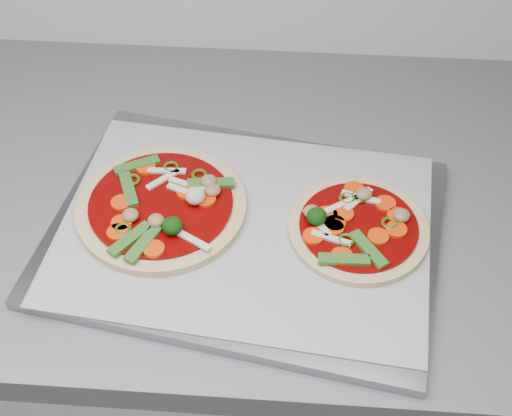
{
  "coord_description": "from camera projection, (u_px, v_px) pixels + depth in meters",
  "views": [
    {
      "loc": [
        -0.2,
        0.66,
        1.55
      ],
      "look_at": [
        -0.24,
        1.23,
        0.93
      ],
      "focal_mm": 50.0,
      "sensor_mm": 36.0,
      "label": 1
    }
  ],
  "objects": [
    {
      "name": "parchment",
      "position": [
        245.0,
        226.0,
        0.85
      ],
      "size": [
        0.47,
        0.36,
        0.0
      ],
      "primitive_type": "cube",
      "rotation": [
        0.0,
        0.0,
        -0.11
      ],
      "color": "#A2A2A7",
      "rests_on": "baking_tray"
    },
    {
      "name": "countertop",
      "position": [
        446.0,
        206.0,
        0.92
      ],
      "size": [
        3.6,
        0.6,
        0.04
      ],
      "primitive_type": "cube",
      "color": "#5B5B63",
      "rests_on": "base_cabinet"
    },
    {
      "name": "pizza_right",
      "position": [
        357.0,
        227.0,
        0.84
      ],
      "size": [
        0.21,
        0.21,
        0.03
      ],
      "rotation": [
        0.0,
        0.0,
        -0.34
      ],
      "color": "tan",
      "rests_on": "parchment"
    },
    {
      "name": "pizza_left",
      "position": [
        162.0,
        206.0,
        0.86
      ],
      "size": [
        0.21,
        0.21,
        0.03
      ],
      "rotation": [
        0.0,
        0.0,
        0.03
      ],
      "color": "tan",
      "rests_on": "parchment"
    },
    {
      "name": "baking_tray",
      "position": [
        245.0,
        231.0,
        0.86
      ],
      "size": [
        0.51,
        0.41,
        0.01
      ],
      "primitive_type": "cube",
      "rotation": [
        0.0,
        0.0,
        -0.17
      ],
      "color": "gray",
      "rests_on": "countertop"
    },
    {
      "name": "base_cabinet",
      "position": [
        396.0,
        380.0,
        1.25
      ],
      "size": [
        3.6,
        0.6,
        0.86
      ],
      "primitive_type": "cube",
      "color": "beige",
      "rests_on": "ground"
    }
  ]
}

